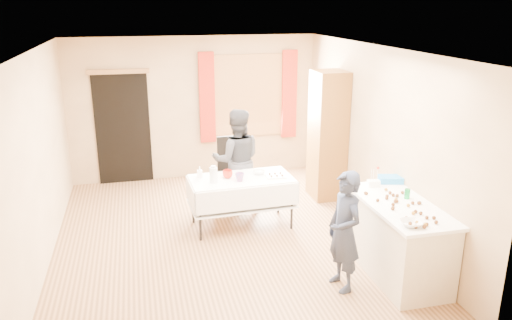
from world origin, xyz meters
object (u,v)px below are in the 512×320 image
object	(u,v)px
party_table	(242,197)
girl	(344,231)
cabinet	(328,136)
woman	(237,160)
chair	(233,183)
counter	(397,239)

from	to	relation	value
party_table	girl	xyz separation A→B (m)	(0.78, -1.90, 0.26)
cabinet	girl	xyz separation A→B (m)	(-0.86, -2.73, -0.36)
girl	woman	size ratio (longest dim) A/B	0.87
chair	girl	world-z (taller)	girl
girl	cabinet	bearing A→B (deg)	153.94
girl	woman	world-z (taller)	woman
counter	woman	world-z (taller)	woman
chair	woman	world-z (taller)	woman
girl	woman	bearing A→B (deg)	-173.19
cabinet	girl	distance (m)	2.89
counter	party_table	xyz separation A→B (m)	(-1.53, 1.76, -0.01)
party_table	chair	xyz separation A→B (m)	(0.06, 0.97, -0.13)
cabinet	woman	bearing A→B (deg)	-173.44
woman	chair	bearing A→B (deg)	-81.32
cabinet	chair	world-z (taller)	cabinet
chair	cabinet	bearing A→B (deg)	-5.79
cabinet	counter	bearing A→B (deg)	-92.21
cabinet	woman	xyz separation A→B (m)	(-1.56, -0.18, -0.25)
cabinet	chair	xyz separation A→B (m)	(-1.57, 0.14, -0.74)
party_table	girl	distance (m)	2.07
cabinet	party_table	xyz separation A→B (m)	(-1.63, -0.83, -0.62)
counter	girl	size ratio (longest dim) A/B	1.11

